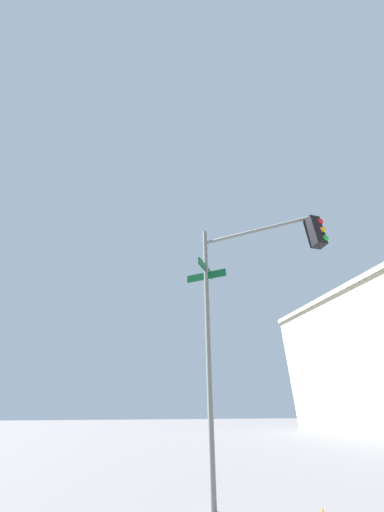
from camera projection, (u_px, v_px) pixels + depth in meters
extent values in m
cylinder|color=slate|center=(208.00, 336.00, 6.03)|extent=(0.12, 0.12, 6.07)
cylinder|color=slate|center=(254.00, 231.00, 6.90)|extent=(1.84, 2.28, 0.09)
cube|color=black|center=(315.00, 232.00, 6.18)|extent=(0.28, 0.28, 0.80)
sphere|color=red|center=(319.00, 222.00, 6.26)|extent=(0.18, 0.18, 0.18)
sphere|color=orange|center=(322.00, 230.00, 6.13)|extent=(0.18, 0.18, 0.18)
sphere|color=green|center=(325.00, 239.00, 6.00)|extent=(0.18, 0.18, 0.18)
cube|color=#0F5128|center=(206.00, 276.00, 6.85)|extent=(0.72, 0.89, 0.20)
cube|color=#0F5128|center=(206.00, 269.00, 6.96)|extent=(0.81, 0.65, 0.20)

